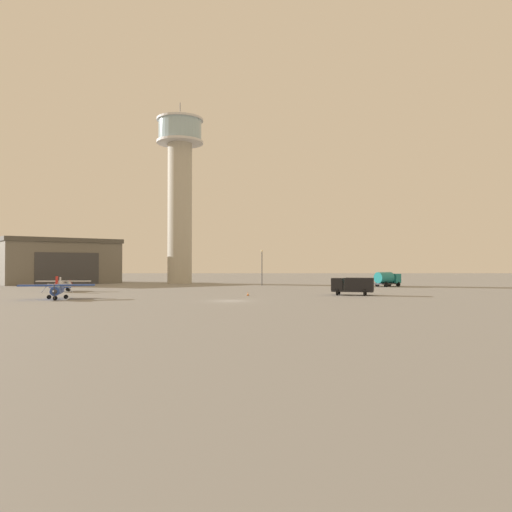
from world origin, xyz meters
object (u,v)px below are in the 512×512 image
object	(u,v)px
control_tower	(179,183)
truck_fuel_tanker_teal	(386,279)
airplane_blue	(56,289)
light_post_west	(261,264)
traffic_cone_near_left	(246,294)
airplane_silver	(61,284)
truck_box_black	(351,285)

from	to	relation	value
control_tower	truck_fuel_tanker_teal	size ratio (longest dim) A/B	7.33
airplane_blue	light_post_west	bearing A→B (deg)	131.53
truck_fuel_tanker_teal	traffic_cone_near_left	xyz separation A→B (m)	(-28.41, -30.15, -1.41)
traffic_cone_near_left	light_post_west	bearing A→B (deg)	85.90
airplane_blue	truck_fuel_tanker_teal	world-z (taller)	truck_fuel_tanker_teal
airplane_blue	airplane_silver	size ratio (longest dim) A/B	1.06
airplane_blue	airplane_silver	distance (m)	20.02
truck_box_black	truck_fuel_tanker_teal	xyz separation A→B (m)	(12.67, 28.87, 0.15)
control_tower	airplane_blue	distance (m)	60.70
control_tower	airplane_silver	world-z (taller)	control_tower
traffic_cone_near_left	airplane_blue	bearing A→B (deg)	-164.10
airplane_blue	truck_box_black	xyz separation A→B (m)	(40.97, 8.46, 0.21)
airplane_silver	traffic_cone_near_left	size ratio (longest dim) A/B	16.23
airplane_silver	truck_fuel_tanker_teal	xyz separation A→B (m)	(60.21, 18.42, 0.44)
control_tower	airplane_blue	size ratio (longest dim) A/B	4.61
airplane_blue	airplane_silver	xyz separation A→B (m)	(-6.57, 18.91, -0.08)
airplane_silver	truck_fuel_tanker_teal	distance (m)	62.97
control_tower	traffic_cone_near_left	size ratio (longest dim) A/B	79.63
airplane_blue	truck_box_black	distance (m)	41.84
light_post_west	control_tower	bearing A→B (deg)	145.41
control_tower	airplane_silver	bearing A→B (deg)	-111.41
airplane_silver	truck_box_black	bearing A→B (deg)	-104.86
truck_box_black	light_post_west	size ratio (longest dim) A/B	0.85
truck_box_black	airplane_blue	bearing A→B (deg)	28.63
airplane_silver	truck_box_black	world-z (taller)	airplane_silver
control_tower	traffic_cone_near_left	xyz separation A→B (m)	(17.43, -48.38, -24.21)
control_tower	truck_fuel_tanker_teal	bearing A→B (deg)	-21.69
control_tower	airplane_blue	world-z (taller)	control_tower
truck_box_black	airplane_silver	bearing A→B (deg)	4.56
truck_fuel_tanker_teal	traffic_cone_near_left	world-z (taller)	truck_fuel_tanker_teal
airplane_silver	traffic_cone_near_left	bearing A→B (deg)	-112.70
airplane_blue	truck_box_black	bearing A→B (deg)	86.73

